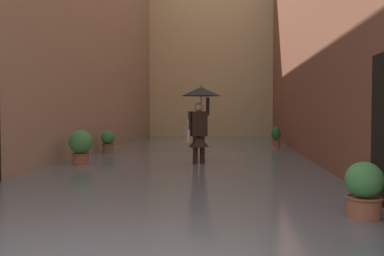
{
  "coord_description": "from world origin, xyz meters",
  "views": [
    {
      "loc": [
        -1.08,
        2.78,
        1.41
      ],
      "look_at": [
        -0.11,
        -7.47,
        1.01
      ],
      "focal_mm": 39.41,
      "sensor_mm": 36.0,
      "label": 1
    }
  ],
  "objects_px": {
    "potted_plant_far_left": "(364,194)",
    "potted_plant_near_left": "(276,138)",
    "person_wading": "(200,111)",
    "potted_plant_near_right": "(81,147)",
    "potted_plant_far_right": "(108,142)"
  },
  "relations": [
    {
      "from": "potted_plant_near_left",
      "to": "potted_plant_far_left",
      "type": "relative_size",
      "value": 1.08
    },
    {
      "from": "potted_plant_near_left",
      "to": "potted_plant_far_left",
      "type": "bearing_deg",
      "value": 89.99
    },
    {
      "from": "person_wading",
      "to": "potted_plant_far_right",
      "type": "xyz_separation_m",
      "value": [
        3.06,
        -2.49,
        -0.96
      ]
    },
    {
      "from": "potted_plant_far_right",
      "to": "potted_plant_near_right",
      "type": "xyz_separation_m",
      "value": [
        -0.16,
        2.8,
        0.09
      ]
    },
    {
      "from": "potted_plant_far_left",
      "to": "potted_plant_near_right",
      "type": "distance_m",
      "value": 7.11
    },
    {
      "from": "person_wading",
      "to": "potted_plant_far_left",
      "type": "distance_m",
      "value": 5.71
    },
    {
      "from": "person_wading",
      "to": "potted_plant_far_left",
      "type": "xyz_separation_m",
      "value": [
        -2.34,
        5.12,
        -0.99
      ]
    },
    {
      "from": "potted_plant_near_left",
      "to": "potted_plant_far_left",
      "type": "height_order",
      "value": "potted_plant_near_left"
    },
    {
      "from": "potted_plant_near_left",
      "to": "potted_plant_near_right",
      "type": "relative_size",
      "value": 0.91
    },
    {
      "from": "person_wading",
      "to": "potted_plant_near_left",
      "type": "relative_size",
      "value": 2.37
    },
    {
      "from": "potted_plant_far_right",
      "to": "potted_plant_near_left",
      "type": "bearing_deg",
      "value": -156.22
    },
    {
      "from": "potted_plant_far_right",
      "to": "potted_plant_near_right",
      "type": "height_order",
      "value": "potted_plant_near_right"
    },
    {
      "from": "potted_plant_far_left",
      "to": "potted_plant_near_left",
      "type": "bearing_deg",
      "value": -90.01
    },
    {
      "from": "potted_plant_near_left",
      "to": "potted_plant_near_right",
      "type": "bearing_deg",
      "value": 44.66
    },
    {
      "from": "potted_plant_near_left",
      "to": "potted_plant_near_right",
      "type": "xyz_separation_m",
      "value": [
        5.24,
        5.18,
        0.09
      ]
    }
  ]
}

